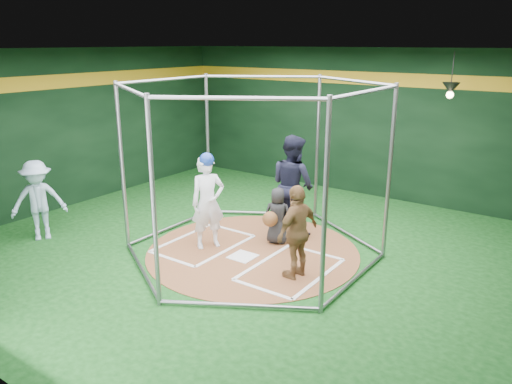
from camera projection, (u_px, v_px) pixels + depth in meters
The scene contains 12 objects.
room_shell at pixel (253, 156), 8.47m from camera, with size 10.10×9.10×3.53m.
clay_disc at pixel (253, 251), 8.97m from camera, with size 3.80×3.80×0.01m, color brown.
home_plate at pixel (243, 256), 8.73m from camera, with size 0.43×0.43×0.01m, color white.
batter_box_left at pixel (204, 243), 9.29m from camera, with size 1.17×1.77×0.01m.
batter_box_right at pixel (291, 269), 8.24m from camera, with size 1.17×1.77×0.01m.
batting_cage at pixel (253, 171), 8.53m from camera, with size 4.05×4.67×3.00m.
pendant_lamp_near at pixel (451, 89), 9.77m from camera, with size 0.34×0.34×0.90m.
batter_figure at pixel (208, 201), 8.93m from camera, with size 0.67×0.74×1.76m.
visitor_leopard at pixel (297, 232), 7.80m from camera, with size 0.89×0.37×1.52m, color #AE7F4A.
catcher_figure at pixel (277, 216), 9.18m from camera, with size 0.61×0.64×1.06m.
umpire at pixel (293, 185), 9.61m from camera, with size 0.94×0.73×1.94m, color black.
bystander_blue at pixel (38, 200), 9.36m from camera, with size 0.99×0.57×1.53m, color #AAC6E1.
Camera 1 is at (4.83, -6.72, 3.63)m, focal length 35.00 mm.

